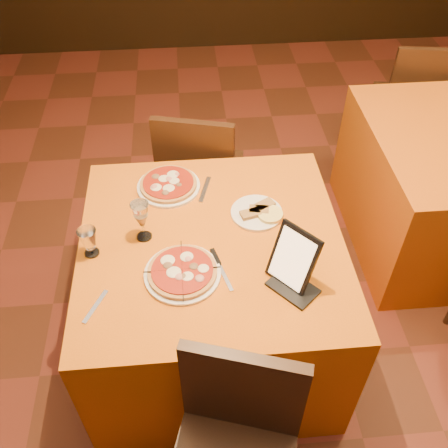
{
  "coord_description": "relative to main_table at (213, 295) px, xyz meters",
  "views": [
    {
      "loc": [
        -0.33,
        -1.28,
        2.26
      ],
      "look_at": [
        -0.2,
        0.12,
        0.86
      ],
      "focal_mm": 40.0,
      "sensor_mm": 36.0,
      "label": 1
    }
  ],
  "objects": [
    {
      "name": "floor",
      "position": [
        0.25,
        -0.14,
        -0.38
      ],
      "size": [
        6.0,
        7.0,
        0.01
      ],
      "primitive_type": "cube",
      "color": "#5E2D19",
      "rests_on": "ground"
    },
    {
      "name": "main_table",
      "position": [
        0.0,
        0.0,
        0.0
      ],
      "size": [
        1.1,
        1.1,
        0.75
      ],
      "primitive_type": "cube",
      "color": "#D4660D",
      "rests_on": "floor"
    },
    {
      "name": "chair_main_far",
      "position": [
        0.0,
        0.83,
        0.08
      ],
      "size": [
        0.55,
        0.55,
        0.91
      ],
      "primitive_type": null,
      "rotation": [
        0.0,
        0.0,
        2.89
      ],
      "color": "black",
      "rests_on": "floor"
    },
    {
      "name": "chair_side_far",
      "position": [
        1.45,
        1.47,
        0.08
      ],
      "size": [
        0.54,
        0.54,
        0.91
      ],
      "primitive_type": null,
      "rotation": [
        0.0,
        0.0,
        2.98
      ],
      "color": "black",
      "rests_on": "floor"
    },
    {
      "name": "pizza_near",
      "position": [
        -0.13,
        -0.18,
        0.39
      ],
      "size": [
        0.3,
        0.3,
        0.03
      ],
      "rotation": [
        0.0,
        0.0,
        0.17
      ],
      "color": "white",
      "rests_on": "main_table"
    },
    {
      "name": "pizza_far",
      "position": [
        -0.17,
        0.35,
        0.39
      ],
      "size": [
        0.29,
        0.29,
        0.03
      ],
      "rotation": [
        0.0,
        0.0,
        -0.24
      ],
      "color": "white",
      "rests_on": "main_table"
    },
    {
      "name": "cutlet_dish",
      "position": [
        0.21,
        0.14,
        0.39
      ],
      "size": [
        0.23,
        0.23,
        0.03
      ],
      "rotation": [
        0.0,
        0.0,
        -0.39
      ],
      "color": "white",
      "rests_on": "main_table"
    },
    {
      "name": "wine_glass",
      "position": [
        -0.28,
        0.04,
        0.47
      ],
      "size": [
        0.09,
        0.09,
        0.19
      ],
      "primitive_type": null,
      "rotation": [
        0.0,
        0.0,
        0.19
      ],
      "color": "tan",
      "rests_on": "main_table"
    },
    {
      "name": "water_glass",
      "position": [
        -0.49,
        -0.03,
        0.44
      ],
      "size": [
        0.09,
        0.09,
        0.13
      ],
      "primitive_type": null,
      "rotation": [
        0.0,
        0.0,
        0.38
      ],
      "color": "white",
      "rests_on": "main_table"
    },
    {
      "name": "tablet",
      "position": [
        0.29,
        -0.23,
        0.49
      ],
      "size": [
        0.19,
        0.2,
        0.23
      ],
      "primitive_type": "cube",
      "rotation": [
        -0.35,
        0.0,
        -0.85
      ],
      "color": "black",
      "rests_on": "main_table"
    },
    {
      "name": "knife",
      "position": [
        0.03,
        -0.18,
        0.38
      ],
      "size": [
        0.07,
        0.19,
        0.01
      ],
      "primitive_type": "cube",
      "rotation": [
        0.0,
        0.0,
        1.85
      ],
      "color": "silver",
      "rests_on": "main_table"
    },
    {
      "name": "fork_near",
      "position": [
        -0.45,
        -0.3,
        0.38
      ],
      "size": [
        0.09,
        0.15,
        0.01
      ],
      "primitive_type": "cube",
      "rotation": [
        0.0,
        0.0,
        1.11
      ],
      "color": "#ACABB2",
      "rests_on": "main_table"
    },
    {
      "name": "fork_far",
      "position": [
        -0.01,
        0.32,
        0.38
      ],
      "size": [
        0.07,
        0.18,
        0.01
      ],
      "primitive_type": "cube",
      "rotation": [
        0.0,
        0.0,
        1.29
      ],
      "color": "#BABAC1",
      "rests_on": "main_table"
    }
  ]
}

